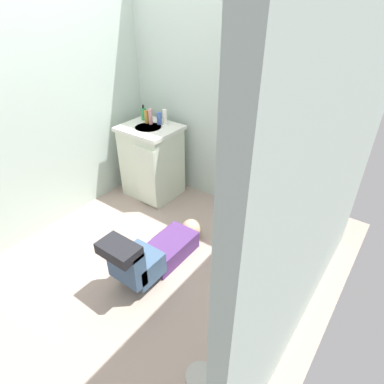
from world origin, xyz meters
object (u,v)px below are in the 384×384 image
(tissue_box, at_px, (292,162))
(bottle_blue, at_px, (159,118))
(bottle_amber, at_px, (146,117))
(person_plumber, at_px, (155,252))
(bottle_pink, at_px, (151,117))
(faucet, at_px, (158,118))
(toiletry_bag, at_px, (310,166))
(paper_towel_roll, at_px, (236,238))
(toilet_paper_roll, at_px, (270,302))
(soap_dispenser, at_px, (144,114))
(toilet, at_px, (285,210))
(bottle_white, at_px, (165,117))
(vanity_cabinet, at_px, (152,161))

(tissue_box, relative_size, bottle_blue, 1.72)
(tissue_box, height_order, bottle_amber, bottle_amber)
(person_plumber, xyz_separation_m, bottle_blue, (-0.79, 1.02, 0.71))
(bottle_pink, xyz_separation_m, bottle_blue, (0.08, 0.05, -0.02))
(faucet, xyz_separation_m, toiletry_bag, (1.66, 0.00, -0.06))
(tissue_box, relative_size, toiletry_bag, 1.77)
(bottle_amber, relative_size, paper_towel_roll, 0.66)
(paper_towel_roll, relative_size, toilet_paper_roll, 1.89)
(person_plumber, relative_size, soap_dispenser, 6.42)
(bottle_blue, bearing_deg, toilet_paper_roll, -25.00)
(toilet, distance_m, bottle_amber, 1.73)
(faucet, height_order, paper_towel_roll, faucet)
(soap_dispenser, bearing_deg, faucet, 6.01)
(toilet, bearing_deg, bottle_pink, 179.57)
(bottle_amber, bearing_deg, toilet, -0.32)
(faucet, bearing_deg, bottle_white, 0.54)
(faucet, bearing_deg, bottle_pink, -116.74)
(toiletry_bag, relative_size, toilet_paper_roll, 1.13)
(toiletry_bag, height_order, toilet_paper_roll, toiletry_bag)
(toiletry_bag, height_order, bottle_blue, bottle_blue)
(vanity_cabinet, xyz_separation_m, tissue_box, (1.51, 0.15, 0.38))
(bottle_blue, bearing_deg, person_plumber, -52.27)
(toilet, xyz_separation_m, bottle_white, (-1.46, 0.09, 0.53))
(bottle_blue, bearing_deg, tissue_box, 1.09)
(vanity_cabinet, xyz_separation_m, bottle_blue, (0.04, 0.12, 0.47))
(vanity_cabinet, bearing_deg, bottle_amber, 144.75)
(tissue_box, relative_size, toilet_paper_roll, 2.00)
(tissue_box, relative_size, bottle_amber, 1.61)
(vanity_cabinet, bearing_deg, bottle_white, 57.17)
(tissue_box, height_order, bottle_white, bottle_white)
(bottle_white, bearing_deg, bottle_amber, -157.95)
(person_plumber, bearing_deg, toiletry_bag, 51.50)
(person_plumber, bearing_deg, tissue_box, 56.88)
(toilet_paper_roll, bearing_deg, tissue_box, 108.76)
(soap_dispenser, height_order, paper_towel_roll, soap_dispenser)
(tissue_box, bearing_deg, toiletry_bag, 0.00)
(toilet, distance_m, bottle_white, 1.56)
(bottle_amber, bearing_deg, bottle_pink, 2.66)
(vanity_cabinet, height_order, toiletry_bag, toiletry_bag)
(paper_towel_roll, bearing_deg, bottle_amber, 166.33)
(bottle_pink, bearing_deg, toilet, -0.43)
(toilet, xyz_separation_m, soap_dispenser, (-1.75, 0.07, 0.52))
(soap_dispenser, xyz_separation_m, paper_towel_roll, (1.45, -0.39, -0.78))
(toiletry_bag, distance_m, bottle_pink, 1.70)
(toilet, xyz_separation_m, toiletry_bag, (0.11, 0.09, 0.44))
(toiletry_bag, distance_m, toilet_paper_roll, 1.15)
(toiletry_bag, height_order, soap_dispenser, soap_dispenser)
(bottle_amber, height_order, paper_towel_roll, bottle_amber)
(toilet, distance_m, tissue_box, 0.44)
(toiletry_bag, bearing_deg, bottle_blue, -179.01)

